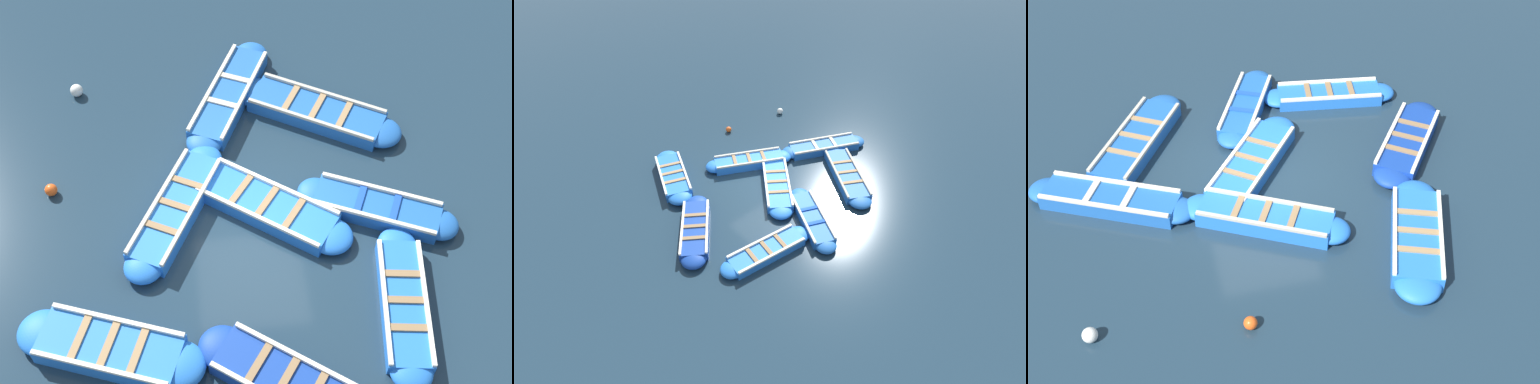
{
  "view_description": "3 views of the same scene",
  "coord_description": "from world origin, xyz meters",
  "views": [
    {
      "loc": [
        0.86,
        8.46,
        11.96
      ],
      "look_at": [
        -0.13,
        -0.26,
        0.54
      ],
      "focal_mm": 50.0,
      "sensor_mm": 36.0,
      "label": 1
    },
    {
      "loc": [
        -9.08,
        7.95,
        10.73
      ],
      "look_at": [
        -0.56,
        0.4,
        0.24
      ],
      "focal_mm": 28.0,
      "sensor_mm": 36.0,
      "label": 2
    },
    {
      "loc": [
        12.14,
        -2.43,
        10.89
      ],
      "look_at": [
        0.89,
        0.31,
        0.27
      ],
      "focal_mm": 50.0,
      "sensor_mm": 36.0,
      "label": 3
    }
  ],
  "objects": [
    {
      "name": "buoy_orange_near",
      "position": [
        4.11,
        -1.11,
        0.13
      ],
      "size": [
        0.26,
        0.26,
        0.26
      ],
      "primitive_type": "sphere",
      "color": "#E05119",
      "rests_on": "ground"
    },
    {
      "name": "boat_stern_in",
      "position": [
        -1.81,
        -2.7,
        0.17
      ],
      "size": [
        3.91,
        2.83,
        0.39
      ],
      "color": "#1E59AD",
      "rests_on": "ground"
    },
    {
      "name": "buoy_white_drifting",
      "position": [
        -1.45,
        0.46,
        0.14
      ],
      "size": [
        0.28,
        0.28,
        0.28
      ],
      "primitive_type": "sphere",
      "color": "#E05119",
      "rests_on": "ground"
    },
    {
      "name": "boat_bow_out",
      "position": [
        2.82,
        2.68,
        0.19
      ],
      "size": [
        3.64,
        2.12,
        0.44
      ],
      "color": "blue",
      "rests_on": "ground"
    },
    {
      "name": "boat_broadside",
      "position": [
        -2.61,
        2.38,
        0.15
      ],
      "size": [
        1.24,
        3.52,
        0.37
      ],
      "color": "blue",
      "rests_on": "ground"
    },
    {
      "name": "buoy_yellow_far",
      "position": [
        3.69,
        -4.03,
        0.15
      ],
      "size": [
        0.3,
        0.3,
        0.3
      ],
      "primitive_type": "sphere",
      "color": "silver",
      "rests_on": "ground"
    },
    {
      "name": "boat_alongside",
      "position": [
        -2.58,
        0.15,
        0.16
      ],
      "size": [
        3.38,
        2.11,
        0.38
      ],
      "color": "#1E59AD",
      "rests_on": "ground"
    },
    {
      "name": "ground_plane",
      "position": [
        0.0,
        0.0,
        0.0
      ],
      "size": [
        120.0,
        120.0,
        0.0
      ],
      "primitive_type": "plane",
      "color": "#1C303F"
    },
    {
      "name": "boat_inner_gap",
      "position": [
        -0.35,
        -0.16,
        0.16
      ],
      "size": [
        3.62,
        3.01,
        0.38
      ],
      "color": "blue",
      "rests_on": "ground"
    },
    {
      "name": "boat_outer_left",
      "position": [
        -0.22,
        3.64,
        0.18
      ],
      "size": [
        3.32,
        2.75,
        0.41
      ],
      "color": "navy",
      "rests_on": "ground"
    },
    {
      "name": "boat_drifting",
      "position": [
        1.52,
        -0.25,
        0.19
      ],
      "size": [
        2.41,
        3.63,
        0.43
      ],
      "color": "blue",
      "rests_on": "ground"
    },
    {
      "name": "boat_outer_right",
      "position": [
        0.15,
        -3.43,
        0.17
      ],
      "size": [
        2.4,
        3.82,
        0.41
      ],
      "color": "#1E59AD",
      "rests_on": "ground"
    }
  ]
}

